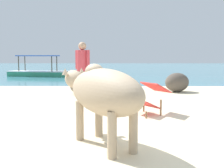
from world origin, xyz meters
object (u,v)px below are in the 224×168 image
deck_chair_near (150,96)px  person_standing (83,67)px  boat_green (38,72)px  cow (102,92)px

deck_chair_near → person_standing: person_standing is taller
person_standing → boat_green: (-3.85, 9.24, -0.70)m
cow → deck_chair_near: (0.94, 2.03, -0.37)m
cow → boat_green: boat_green is taller
cow → boat_green: (-4.56, 12.98, -0.50)m
deck_chair_near → boat_green: bearing=-99.9°
cow → boat_green: size_ratio=0.50×
person_standing → cow: bearing=47.8°
person_standing → boat_green: 10.03m
cow → boat_green: 13.76m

